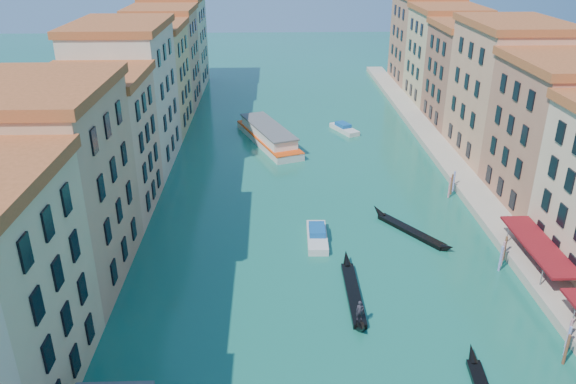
# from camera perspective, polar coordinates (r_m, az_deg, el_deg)

# --- Properties ---
(left_bank_palazzos) EXTENTS (12.80, 128.40, 21.00)m
(left_bank_palazzos) POSITION_cam_1_polar(r_m,az_deg,el_deg) (80.61, -16.99, 7.63)
(left_bank_palazzos) COLOR beige
(left_bank_palazzos) RESTS_ON ground
(right_bank_palazzos) EXTENTS (12.80, 128.40, 21.00)m
(right_bank_palazzos) POSITION_cam_1_polar(r_m,az_deg,el_deg) (85.60, 22.61, 7.79)
(right_bank_palazzos) COLOR #9B463B
(right_bank_palazzos) RESTS_ON ground
(quay) EXTENTS (4.00, 140.00, 1.00)m
(quay) POSITION_cam_1_polar(r_m,az_deg,el_deg) (85.57, 16.73, 2.06)
(quay) COLOR #B0A78E
(quay) RESTS_ON ground
(mooring_poles_right) EXTENTS (1.44, 54.24, 3.20)m
(mooring_poles_right) POSITION_cam_1_polar(r_m,az_deg,el_deg) (54.83, 25.21, -11.81)
(mooring_poles_right) COLOR #58321E
(mooring_poles_right) RESTS_ON ground
(vaporetto_far) EXTENTS (11.32, 20.46, 2.99)m
(vaporetto_far) POSITION_cam_1_polar(r_m,az_deg,el_deg) (94.56, -2.02, 5.79)
(vaporetto_far) COLOR beige
(vaporetto_far) RESTS_ON ground
(gondola_fore) EXTENTS (1.36, 13.49, 2.69)m
(gondola_fore) POSITION_cam_1_polar(r_m,az_deg,el_deg) (55.26, 6.64, -10.06)
(gondola_fore) COLOR black
(gondola_fore) RESTS_ON ground
(gondola_far) EXTENTS (8.05, 11.19, 1.83)m
(gondola_far) POSITION_cam_1_polar(r_m,az_deg,el_deg) (67.50, 12.22, -3.71)
(gondola_far) COLOR black
(gondola_far) RESTS_ON ground
(motorboat_mid) EXTENTS (2.45, 7.13, 1.46)m
(motorboat_mid) POSITION_cam_1_polar(r_m,az_deg,el_deg) (64.30, 2.97, -4.45)
(motorboat_mid) COLOR beige
(motorboat_mid) RESTS_ON ground
(motorboat_far) EXTENTS (4.84, 7.14, 1.42)m
(motorboat_far) POSITION_cam_1_polar(r_m,az_deg,el_deg) (101.12, 5.71, 6.46)
(motorboat_far) COLOR silver
(motorboat_far) RESTS_ON ground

